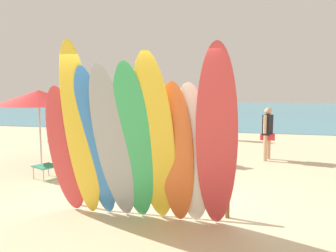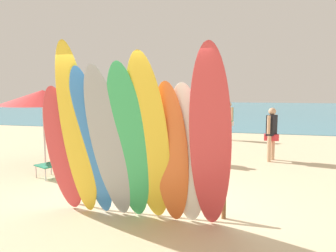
{
  "view_description": "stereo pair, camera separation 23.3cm",
  "coord_description": "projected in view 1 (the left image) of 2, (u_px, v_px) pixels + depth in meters",
  "views": [
    {
      "loc": [
        1.51,
        -4.97,
        2.01
      ],
      "look_at": [
        0.0,
        1.56,
        1.26
      ],
      "focal_mm": 34.19,
      "sensor_mm": 36.0,
      "label": 1
    },
    {
      "loc": [
        1.73,
        -4.91,
        2.01
      ],
      "look_at": [
        0.0,
        1.56,
        1.26
      ],
      "focal_mm": 34.19,
      "sensor_mm": 36.0,
      "label": 2
    }
  ],
  "objects": [
    {
      "name": "surfboard_orange_6",
      "position": [
        176.0,
        156.0,
        4.59
      ],
      "size": [
        0.53,
        0.67,
        2.15
      ],
      "primitive_type": "ellipsoid",
      "rotation": [
        0.28,
        0.0,
        -0.02
      ],
      "color": "orange",
      "rests_on": "ground"
    },
    {
      "name": "surfboard_red_0",
      "position": [
        66.0,
        152.0,
        5.04
      ],
      "size": [
        0.61,
        0.72,
        2.09
      ],
      "primitive_type": "ellipsoid",
      "rotation": [
        0.29,
        0.0,
        0.08
      ],
      "color": "#D13D42",
      "rests_on": "ground"
    },
    {
      "name": "surfboard_grey_3",
      "position": [
        114.0,
        147.0,
        4.67
      ],
      "size": [
        0.61,
        0.97,
        2.37
      ],
      "primitive_type": "ellipsoid",
      "rotation": [
        0.36,
        0.0,
        -0.05
      ],
      "color": "#999EA3",
      "rests_on": "ground"
    },
    {
      "name": "surfboard_white_7",
      "position": [
        192.0,
        157.0,
        4.58
      ],
      "size": [
        0.59,
        0.67,
        2.13
      ],
      "primitive_type": "ellipsoid",
      "rotation": [
        0.27,
        0.0,
        -0.07
      ],
      "color": "white",
      "rests_on": "ground"
    },
    {
      "name": "surfboard_yellow_5",
      "position": [
        155.0,
        143.0,
        4.53
      ],
      "size": [
        0.59,
        1.01,
        2.53
      ],
      "primitive_type": "ellipsoid",
      "rotation": [
        0.36,
        0.0,
        0.02
      ],
      "color": "yellow",
      "rests_on": "ground"
    },
    {
      "name": "ground",
      "position": [
        215.0,
        125.0,
        18.93
      ],
      "size": [
        60.0,
        60.0,
        0.0
      ],
      "primitive_type": "plane",
      "color": "beige"
    },
    {
      "name": "beach_umbrella",
      "position": [
        39.0,
        98.0,
        8.32
      ],
      "size": [
        2.29,
        2.29,
        2.02
      ],
      "color": "silver",
      "rests_on": "ground"
    },
    {
      "name": "beachgoer_photographing",
      "position": [
        147.0,
        135.0,
        8.23
      ],
      "size": [
        0.46,
        0.38,
        1.49
      ],
      "rotation": [
        0.0,
        0.0,
        2.48
      ],
      "color": "brown",
      "rests_on": "ground"
    },
    {
      "name": "beachgoer_midbeach",
      "position": [
        268.0,
        130.0,
        9.22
      ],
      "size": [
        0.4,
        0.54,
        1.53
      ],
      "rotation": [
        0.0,
        0.0,
        4.33
      ],
      "color": "tan",
      "rests_on": "ground"
    },
    {
      "name": "ocean_water",
      "position": [
        228.0,
        109.0,
        34.92
      ],
      "size": [
        60.0,
        40.0,
        0.02
      ],
      "primitive_type": "cube",
      "color": "teal",
      "rests_on": "ground"
    },
    {
      "name": "beach_chair_red",
      "position": [
        52.0,
        159.0,
        7.4
      ],
      "size": [
        0.73,
        0.81,
        0.83
      ],
      "rotation": [
        0.0,
        0.0,
        -0.44
      ],
      "color": "#B7B7BC",
      "rests_on": "ground"
    },
    {
      "name": "beachgoer_near_rack",
      "position": [
        223.0,
        118.0,
        13.02
      ],
      "size": [
        0.41,
        0.5,
        1.56
      ],
      "rotation": [
        0.0,
        0.0,
        5.32
      ],
      "color": "tan",
      "rests_on": "ground"
    },
    {
      "name": "surfboard_red_8",
      "position": [
        217.0,
        144.0,
        4.29
      ],
      "size": [
        0.61,
        1.02,
        2.6
      ],
      "primitive_type": "ellipsoid",
      "rotation": [
        0.35,
        0.0,
        0.04
      ],
      "color": "#D13D42",
      "rests_on": "ground"
    },
    {
      "name": "surfboard_rack",
      "position": [
        147.0,
        183.0,
        5.32
      ],
      "size": [
        2.77,
        0.07,
        0.61
      ],
      "color": "brown",
      "rests_on": "ground"
    },
    {
      "name": "beachgoer_by_water",
      "position": [
        129.0,
        123.0,
        9.89
      ],
      "size": [
        0.46,
        0.62,
        1.75
      ],
      "rotation": [
        0.0,
        0.0,
        1.97
      ],
      "color": "beige",
      "rests_on": "ground"
    },
    {
      "name": "beach_chair_blue",
      "position": [
        90.0,
        152.0,
        8.36
      ],
      "size": [
        0.56,
        0.78,
        0.79
      ],
      "rotation": [
        0.0,
        0.0,
        -0.09
      ],
      "color": "#B7B7BC",
      "rests_on": "ground"
    },
    {
      "name": "surfboard_green_4",
      "position": [
        134.0,
        147.0,
        4.6
      ],
      "size": [
        0.61,
        0.99,
        2.4
      ],
      "primitive_type": "ellipsoid",
      "rotation": [
        0.36,
        0.0,
        0.06
      ],
      "color": "#38B266",
      "rests_on": "ground"
    },
    {
      "name": "surfboard_blue_2",
      "position": [
        96.0,
        146.0,
        4.8
      ],
      "size": [
        0.56,
        0.85,
        2.36
      ],
      "primitive_type": "ellipsoid",
      "rotation": [
        0.32,
        0.0,
        -0.05
      ],
      "color": "#337AD1",
      "rests_on": "ground"
    },
    {
      "name": "beachgoer_strolling",
      "position": [
        183.0,
        132.0,
        8.97
      ],
      "size": [
        0.38,
        0.52,
        1.48
      ],
      "rotation": [
        0.0,
        0.0,
        5.11
      ],
      "color": "tan",
      "rests_on": "ground"
    },
    {
      "name": "surfboard_yellow_1",
      "position": [
        81.0,
        134.0,
        4.79
      ],
      "size": [
        0.57,
        0.89,
        2.71
      ],
      "primitive_type": "ellipsoid",
      "rotation": [
        0.28,
        0.0,
        0.09
      ],
      "color": "yellow",
      "rests_on": "ground"
    }
  ]
}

